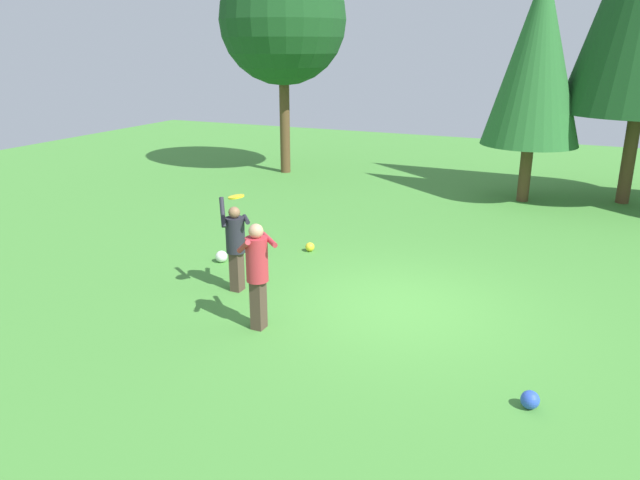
{
  "coord_description": "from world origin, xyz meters",
  "views": [
    {
      "loc": [
        2.68,
        -9.12,
        4.26
      ],
      "look_at": [
        -1.38,
        -0.16,
        1.05
      ],
      "focal_mm": 33.87,
      "sensor_mm": 36.0,
      "label": 1
    }
  ],
  "objects_px": {
    "ball_white": "(221,257)",
    "ball_blue": "(530,400)",
    "person_thrower": "(236,242)",
    "tree_center": "(537,57)",
    "tree_far_left": "(283,20)",
    "frisbee": "(236,197)",
    "ball_yellow": "(310,247)",
    "person_catcher": "(257,267)"
  },
  "relations": [
    {
      "from": "tree_far_left",
      "to": "tree_center",
      "type": "bearing_deg",
      "value": -5.74
    },
    {
      "from": "frisbee",
      "to": "ball_blue",
      "type": "bearing_deg",
      "value": -14.8
    },
    {
      "from": "person_thrower",
      "to": "frisbee",
      "type": "xyz_separation_m",
      "value": [
        0.32,
        -0.42,
        0.94
      ]
    },
    {
      "from": "ball_yellow",
      "to": "ball_blue",
      "type": "xyz_separation_m",
      "value": [
        4.96,
        -4.2,
        0.02
      ]
    },
    {
      "from": "person_thrower",
      "to": "ball_white",
      "type": "height_order",
      "value": "person_thrower"
    },
    {
      "from": "ball_yellow",
      "to": "tree_center",
      "type": "distance_m",
      "value": 8.35
    },
    {
      "from": "person_catcher",
      "to": "ball_blue",
      "type": "distance_m",
      "value": 4.25
    },
    {
      "from": "ball_yellow",
      "to": "frisbee",
      "type": "bearing_deg",
      "value": -89.16
    },
    {
      "from": "person_thrower",
      "to": "tree_far_left",
      "type": "bearing_deg",
      "value": 165.31
    },
    {
      "from": "person_thrower",
      "to": "person_catcher",
      "type": "xyz_separation_m",
      "value": [
        1.12,
        -1.17,
        0.09
      ]
    },
    {
      "from": "ball_white",
      "to": "tree_far_left",
      "type": "height_order",
      "value": "tree_far_left"
    },
    {
      "from": "frisbee",
      "to": "tree_far_left",
      "type": "distance_m",
      "value": 11.53
    },
    {
      "from": "ball_white",
      "to": "tree_center",
      "type": "height_order",
      "value": "tree_center"
    },
    {
      "from": "person_thrower",
      "to": "tree_center",
      "type": "relative_size",
      "value": 0.28
    },
    {
      "from": "tree_far_left",
      "to": "frisbee",
      "type": "bearing_deg",
      "value": -66.57
    },
    {
      "from": "frisbee",
      "to": "tree_far_left",
      "type": "relative_size",
      "value": 0.05
    },
    {
      "from": "person_catcher",
      "to": "tree_far_left",
      "type": "relative_size",
      "value": 0.24
    },
    {
      "from": "person_thrower",
      "to": "tree_center",
      "type": "xyz_separation_m",
      "value": [
        3.91,
        8.97,
        2.98
      ]
    },
    {
      "from": "frisbee",
      "to": "tree_center",
      "type": "xyz_separation_m",
      "value": [
        3.59,
        9.39,
        2.04
      ]
    },
    {
      "from": "frisbee",
      "to": "ball_blue",
      "type": "height_order",
      "value": "frisbee"
    },
    {
      "from": "ball_white",
      "to": "person_thrower",
      "type": "bearing_deg",
      "value": -46.24
    },
    {
      "from": "frisbee",
      "to": "person_thrower",
      "type": "bearing_deg",
      "value": 127.43
    },
    {
      "from": "person_catcher",
      "to": "ball_blue",
      "type": "bearing_deg",
      "value": -144.26
    },
    {
      "from": "tree_center",
      "to": "tree_far_left",
      "type": "relative_size",
      "value": 0.89
    },
    {
      "from": "ball_yellow",
      "to": "ball_blue",
      "type": "height_order",
      "value": "ball_blue"
    },
    {
      "from": "ball_blue",
      "to": "tree_center",
      "type": "relative_size",
      "value": 0.04
    },
    {
      "from": "ball_yellow",
      "to": "tree_far_left",
      "type": "height_order",
      "value": "tree_far_left"
    },
    {
      "from": "person_thrower",
      "to": "ball_blue",
      "type": "bearing_deg",
      "value": 34.42
    },
    {
      "from": "ball_yellow",
      "to": "tree_far_left",
      "type": "xyz_separation_m",
      "value": [
        -4.38,
        7.29,
        4.87
      ]
    },
    {
      "from": "ball_white",
      "to": "tree_center",
      "type": "xyz_separation_m",
      "value": [
        4.99,
        7.84,
        3.79
      ]
    },
    {
      "from": "person_catcher",
      "to": "tree_center",
      "type": "height_order",
      "value": "tree_center"
    },
    {
      "from": "frisbee",
      "to": "ball_blue",
      "type": "distance_m",
      "value": 5.38
    },
    {
      "from": "ball_white",
      "to": "ball_blue",
      "type": "bearing_deg",
      "value": -24.25
    },
    {
      "from": "person_catcher",
      "to": "tree_far_left",
      "type": "bearing_deg",
      "value": -21.22
    },
    {
      "from": "ball_white",
      "to": "tree_far_left",
      "type": "bearing_deg",
      "value": 109.23
    },
    {
      "from": "ball_blue",
      "to": "tree_far_left",
      "type": "bearing_deg",
      "value": 129.09
    },
    {
      "from": "ball_white",
      "to": "ball_blue",
      "type": "distance_m",
      "value": 6.93
    },
    {
      "from": "ball_white",
      "to": "ball_yellow",
      "type": "height_order",
      "value": "ball_white"
    },
    {
      "from": "person_catcher",
      "to": "tree_far_left",
      "type": "xyz_separation_m",
      "value": [
        -5.22,
        10.95,
        3.96
      ]
    },
    {
      "from": "frisbee",
      "to": "tree_far_left",
      "type": "xyz_separation_m",
      "value": [
        -4.42,
        10.19,
        3.1
      ]
    },
    {
      "from": "tree_far_left",
      "to": "ball_blue",
      "type": "bearing_deg",
      "value": -50.91
    },
    {
      "from": "person_catcher",
      "to": "tree_center",
      "type": "distance_m",
      "value": 10.91
    }
  ]
}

